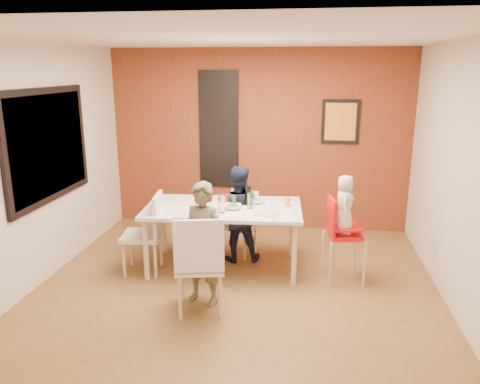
# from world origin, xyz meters

# --- Properties ---
(ground) EXTENTS (4.50, 4.50, 0.00)m
(ground) POSITION_xyz_m (0.00, 0.00, 0.00)
(ground) COLOR brown
(ground) RESTS_ON ground
(ceiling) EXTENTS (4.50, 4.50, 0.02)m
(ceiling) POSITION_xyz_m (0.00, 0.00, 2.70)
(ceiling) COLOR white
(ceiling) RESTS_ON wall_back
(wall_back) EXTENTS (4.50, 0.02, 2.70)m
(wall_back) POSITION_xyz_m (0.00, 2.25, 1.35)
(wall_back) COLOR beige
(wall_back) RESTS_ON ground
(wall_front) EXTENTS (4.50, 0.02, 2.70)m
(wall_front) POSITION_xyz_m (0.00, -2.25, 1.35)
(wall_front) COLOR beige
(wall_front) RESTS_ON ground
(wall_left) EXTENTS (0.02, 4.50, 2.70)m
(wall_left) POSITION_xyz_m (-2.25, 0.00, 1.35)
(wall_left) COLOR beige
(wall_left) RESTS_ON ground
(wall_right) EXTENTS (0.02, 4.50, 2.70)m
(wall_right) POSITION_xyz_m (2.25, 0.00, 1.35)
(wall_right) COLOR beige
(wall_right) RESTS_ON ground
(brick_accent_wall) EXTENTS (4.50, 0.02, 2.70)m
(brick_accent_wall) POSITION_xyz_m (0.00, 2.23, 1.35)
(brick_accent_wall) COLOR maroon
(brick_accent_wall) RESTS_ON ground
(picture_window_frame) EXTENTS (0.05, 1.70, 1.30)m
(picture_window_frame) POSITION_xyz_m (-2.22, 0.20, 1.55)
(picture_window_frame) COLOR black
(picture_window_frame) RESTS_ON wall_left
(picture_window_pane) EXTENTS (0.02, 1.55, 1.15)m
(picture_window_pane) POSITION_xyz_m (-2.21, 0.20, 1.55)
(picture_window_pane) COLOR black
(picture_window_pane) RESTS_ON wall_left
(glassblock_strip) EXTENTS (0.55, 0.03, 1.70)m
(glassblock_strip) POSITION_xyz_m (-0.60, 2.21, 1.50)
(glassblock_strip) COLOR silver
(glassblock_strip) RESTS_ON wall_back
(glassblock_surround) EXTENTS (0.60, 0.03, 1.76)m
(glassblock_surround) POSITION_xyz_m (-0.60, 2.21, 1.50)
(glassblock_surround) COLOR black
(glassblock_surround) RESTS_ON wall_back
(art_print_frame) EXTENTS (0.54, 0.03, 0.64)m
(art_print_frame) POSITION_xyz_m (1.20, 2.21, 1.65)
(art_print_frame) COLOR black
(art_print_frame) RESTS_ON wall_back
(art_print_canvas) EXTENTS (0.44, 0.01, 0.54)m
(art_print_canvas) POSITION_xyz_m (1.20, 2.19, 1.65)
(art_print_canvas) COLOR gold
(art_print_canvas) RESTS_ON wall_back
(dining_table) EXTENTS (1.94, 1.16, 0.78)m
(dining_table) POSITION_xyz_m (-0.25, 0.58, 0.71)
(dining_table) COLOR silver
(dining_table) RESTS_ON ground
(chair_near) EXTENTS (0.57, 0.57, 1.04)m
(chair_near) POSITION_xyz_m (-0.27, -0.59, 0.58)
(chair_near) COLOR silver
(chair_near) RESTS_ON ground
(chair_far) EXTENTS (0.49, 0.49, 0.84)m
(chair_far) POSITION_xyz_m (-0.09, 1.07, 0.47)
(chair_far) COLOR silver
(chair_far) RESTS_ON ground
(chair_left) EXTENTS (0.51, 0.51, 0.98)m
(chair_left) POSITION_xyz_m (-1.10, 0.30, 0.55)
(chair_left) COLOR beige
(chair_left) RESTS_ON ground
(high_chair) EXTENTS (0.49, 0.49, 1.00)m
(high_chair) POSITION_xyz_m (1.15, 0.40, 0.60)
(high_chair) COLOR red
(high_chair) RESTS_ON ground
(child_near) EXTENTS (0.55, 0.44, 1.31)m
(child_near) POSITION_xyz_m (-0.29, -0.34, 0.65)
(child_near) COLOR brown
(child_near) RESTS_ON ground
(child_far) EXTENTS (0.68, 0.57, 1.24)m
(child_far) POSITION_xyz_m (-0.11, 0.83, 0.62)
(child_far) COLOR black
(child_far) RESTS_ON ground
(toddler) EXTENTS (0.23, 0.34, 0.67)m
(toddler) POSITION_xyz_m (1.18, 0.41, 0.92)
(toddler) COLOR beige
(toddler) RESTS_ON high_chair
(plate_near_left) EXTENTS (0.30, 0.30, 0.01)m
(plate_near_left) POSITION_xyz_m (-0.63, 0.16, 0.79)
(plate_near_left) COLOR white
(plate_near_left) RESTS_ON dining_table
(plate_far_mid) EXTENTS (0.27, 0.27, 0.01)m
(plate_far_mid) POSITION_xyz_m (-0.26, 0.93, 0.79)
(plate_far_mid) COLOR silver
(plate_far_mid) RESTS_ON dining_table
(plate_near_right) EXTENTS (0.30, 0.30, 0.01)m
(plate_near_right) POSITION_xyz_m (0.30, 0.36, 0.79)
(plate_near_right) COLOR white
(plate_near_right) RESTS_ON dining_table
(plate_far_left) EXTENTS (0.29, 0.29, 0.01)m
(plate_far_left) POSITION_xyz_m (-0.86, 0.84, 0.79)
(plate_far_left) COLOR white
(plate_far_left) RESTS_ON dining_table
(salad_bowl_a) EXTENTS (0.22, 0.22, 0.05)m
(salad_bowl_a) POSITION_xyz_m (-0.12, 0.50, 0.81)
(salad_bowl_a) COLOR white
(salad_bowl_a) RESTS_ON dining_table
(salad_bowl_b) EXTENTS (0.25, 0.25, 0.05)m
(salad_bowl_b) POSITION_xyz_m (0.13, 0.79, 0.81)
(salad_bowl_b) COLOR white
(salad_bowl_b) RESTS_ON dining_table
(wine_bottle) EXTENTS (0.07, 0.07, 0.25)m
(wine_bottle) POSITION_xyz_m (0.04, 0.69, 0.91)
(wine_bottle) COLOR black
(wine_bottle) RESTS_ON dining_table
(wine_glass_a) EXTENTS (0.08, 0.08, 0.22)m
(wine_glass_a) POSITION_xyz_m (-0.22, 0.34, 0.89)
(wine_glass_a) COLOR white
(wine_glass_a) RESTS_ON dining_table
(wine_glass_b) EXTENTS (0.07, 0.07, 0.19)m
(wine_glass_b) POSITION_xyz_m (0.09, 0.57, 0.88)
(wine_glass_b) COLOR white
(wine_glass_b) RESTS_ON dining_table
(paper_towel_roll) EXTENTS (0.12, 0.12, 0.28)m
(paper_towel_roll) POSITION_xyz_m (-0.46, 0.50, 0.92)
(paper_towel_roll) COLOR silver
(paper_towel_roll) RESTS_ON dining_table
(condiment_red) EXTENTS (0.04, 0.04, 0.15)m
(condiment_red) POSITION_xyz_m (-0.21, 0.60, 0.86)
(condiment_red) COLOR red
(condiment_red) RESTS_ON dining_table
(condiment_green) EXTENTS (0.04, 0.04, 0.14)m
(condiment_green) POSITION_xyz_m (-0.10, 0.56, 0.85)
(condiment_green) COLOR #2F6E24
(condiment_green) RESTS_ON dining_table
(condiment_brown) EXTENTS (0.04, 0.04, 0.14)m
(condiment_brown) POSITION_xyz_m (-0.13, 0.60, 0.85)
(condiment_brown) COLOR brown
(condiment_brown) RESTS_ON dining_table
(sippy_cup) EXTENTS (0.06, 0.06, 0.10)m
(sippy_cup) POSITION_xyz_m (0.52, 0.71, 0.83)
(sippy_cup) COLOR orange
(sippy_cup) RESTS_ON dining_table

